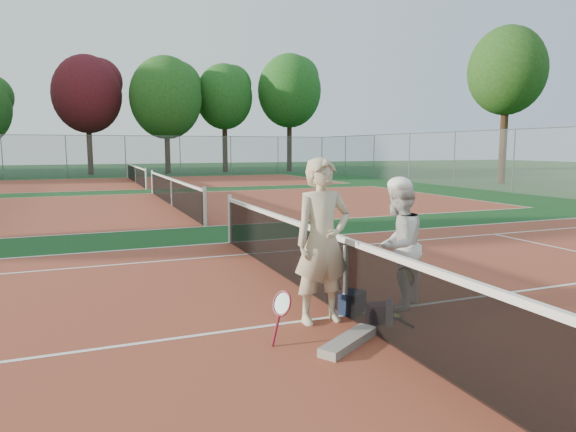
{
  "coord_description": "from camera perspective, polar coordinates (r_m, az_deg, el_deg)",
  "views": [
    {
      "loc": [
        -3.06,
        -5.64,
        2.15
      ],
      "look_at": [
        0.0,
        1.97,
        1.05
      ],
      "focal_mm": 32.0,
      "sensor_mm": 36.0,
      "label": 1
    }
  ],
  "objects": [
    {
      "name": "tree_back_maroon",
      "position": [
        44.11,
        -21.43,
        12.47
      ],
      "size": [
        5.28,
        5.28,
        9.31
      ],
      "color": "#382314",
      "rests_on": "ground"
    },
    {
      "name": "sports_bag_purple",
      "position": [
        6.55,
        10.12,
        -10.58
      ],
      "size": [
        0.31,
        0.23,
        0.24
      ],
      "primitive_type": "cube",
      "rotation": [
        0.0,
        0.0,
        -0.12
      ],
      "color": "#26102C",
      "rests_on": "ground"
    },
    {
      "name": "ground",
      "position": [
        6.77,
        6.35,
        -10.93
      ],
      "size": [
        130.0,
        130.0,
        0.0
      ],
      "primitive_type": "plane",
      "color": "#0E3614",
      "rests_on": "ground"
    },
    {
      "name": "net_far_a",
      "position": [
        19.45,
        -12.8,
        2.61
      ],
      "size": [
        0.1,
        10.98,
        1.02
      ],
      "primitive_type": null,
      "color": "black",
      "rests_on": "ground"
    },
    {
      "name": "racket_red",
      "position": [
        5.78,
        -0.68,
        -11.18
      ],
      "size": [
        0.35,
        0.36,
        0.57
      ],
      "primitive_type": null,
      "rotation": [
        0.0,
        0.0,
        0.54
      ],
      "color": "maroon",
      "rests_on": "ground"
    },
    {
      "name": "tree_back_5",
      "position": [
        46.82,
        0.16,
        13.7
      ],
      "size": [
        5.62,
        5.62,
        10.35
      ],
      "color": "#382314",
      "rests_on": "ground"
    },
    {
      "name": "water_bottle",
      "position": [
        6.43,
        11.2,
        -10.65
      ],
      "size": [
        0.09,
        0.09,
        0.3
      ],
      "primitive_type": "cylinder",
      "color": "silver",
      "rests_on": "ground"
    },
    {
      "name": "court_main",
      "position": [
        6.77,
        6.35,
        -10.91
      ],
      "size": [
        23.77,
        10.97,
        0.01
      ],
      "primitive_type": "cube",
      "color": "brown",
      "rests_on": "ground"
    },
    {
      "name": "racket_black_held",
      "position": [
        7.0,
        12.89,
        -7.94
      ],
      "size": [
        0.3,
        0.32,
        0.59
      ],
      "primitive_type": null,
      "rotation": [
        0.0,
        0.0,
        3.7
      ],
      "color": "black",
      "rests_on": "ground"
    },
    {
      "name": "net_cover_canvas",
      "position": [
        5.8,
        6.77,
        -13.66
      ],
      "size": [
        0.92,
        0.7,
        0.1
      ],
      "primitive_type": "cube",
      "rotation": [
        0.0,
        0.0,
        0.57
      ],
      "color": "slate",
      "rests_on": "ground"
    },
    {
      "name": "tree_back_4",
      "position": [
        45.52,
        -7.11,
        12.97
      ],
      "size": [
        4.85,
        4.85,
        9.24
      ],
      "color": "#382314",
      "rests_on": "ground"
    },
    {
      "name": "net_far_b",
      "position": [
        32.83,
        -16.59,
        4.46
      ],
      "size": [
        0.1,
        10.98,
        1.02
      ],
      "primitive_type": null,
      "color": "black",
      "rests_on": "ground"
    },
    {
      "name": "player_b",
      "position": [
        7.0,
        12.11,
        -3.22
      ],
      "size": [
        1.05,
        1.01,
        1.71
      ],
      "primitive_type": "imported",
      "rotation": [
        0.0,
        0.0,
        3.79
      ],
      "color": "silver",
      "rests_on": "ground"
    },
    {
      "name": "sports_bag_navy",
      "position": [
        6.83,
        7.16,
        -9.54
      ],
      "size": [
        0.43,
        0.41,
        0.28
      ],
      "primitive_type": "cube",
      "rotation": [
        0.0,
        0.0,
        0.64
      ],
      "color": "#111A33",
      "rests_on": "ground"
    },
    {
      "name": "court_far_b",
      "position": [
        32.85,
        -16.56,
        3.58
      ],
      "size": [
        23.77,
        10.97,
        0.01
      ],
      "primitive_type": "cube",
      "color": "brown",
      "rests_on": "ground"
    },
    {
      "name": "player_a",
      "position": [
        6.27,
        3.86,
        -2.81
      ],
      "size": [
        0.76,
        0.51,
        2.03
      ],
      "primitive_type": "imported",
      "rotation": [
        0.0,
        0.0,
        0.03
      ],
      "color": "#BCB091",
      "rests_on": "ground"
    },
    {
      "name": "tree_back_3",
      "position": [
        43.4,
        -13.42,
        12.65
      ],
      "size": [
        5.75,
        5.75,
        9.41
      ],
      "color": "#382314",
      "rests_on": "ground"
    },
    {
      "name": "fence_back",
      "position": [
        39.76,
        -17.61,
        6.35
      ],
      "size": [
        32.0,
        0.06,
        3.0
      ],
      "primitive_type": null,
      "color": "slate",
      "rests_on": "ground"
    },
    {
      "name": "tree_right_1",
      "position": [
        33.86,
        23.16,
        14.57
      ],
      "size": [
        4.49,
        4.49,
        9.2
      ],
      "color": "#382314",
      "rests_on": "ground"
    },
    {
      "name": "racket_spare",
      "position": [
        6.82,
        11.52,
        -10.77
      ],
      "size": [
        0.29,
        0.61,
        0.03
      ],
      "primitive_type": null,
      "rotation": [
        0.0,
        0.0,
        1.54
      ],
      "color": "black",
      "rests_on": "ground"
    },
    {
      "name": "court_far_a",
      "position": [
        19.5,
        -12.75,
        1.13
      ],
      "size": [
        23.77,
        10.97,
        0.01
      ],
      "primitive_type": "cube",
      "color": "brown",
      "rests_on": "ground"
    },
    {
      "name": "net_main",
      "position": [
        6.63,
        6.42,
        -6.75
      ],
      "size": [
        0.1,
        10.98,
        1.02
      ],
      "primitive_type": null,
      "color": "black",
      "rests_on": "ground"
    }
  ]
}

